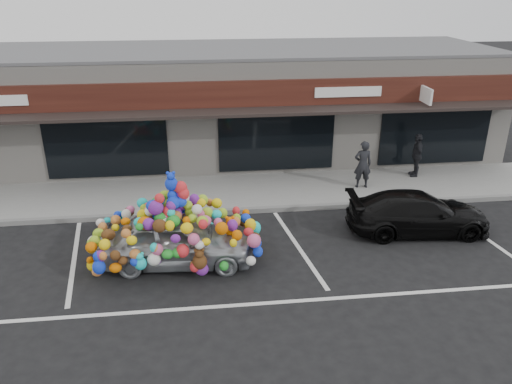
{
  "coord_description": "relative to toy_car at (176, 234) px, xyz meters",
  "views": [
    {
      "loc": [
        0.24,
        -11.65,
        6.84
      ],
      "look_at": [
        1.78,
        1.4,
        1.18
      ],
      "focal_mm": 35.0,
      "sensor_mm": 36.0,
      "label": 1
    }
  ],
  "objects": [
    {
      "name": "lane_line",
      "position": [
        2.48,
        -2.04,
        -0.84
      ],
      "size": [
        14.0,
        0.12,
        0.01
      ],
      "primitive_type": "cube",
      "color": "silver",
      "rests_on": "ground"
    },
    {
      "name": "ground",
      "position": [
        0.48,
        0.26,
        -0.84
      ],
      "size": [
        90.0,
        90.0,
        0.0
      ],
      "primitive_type": "plane",
      "color": "black",
      "rests_on": "ground"
    },
    {
      "name": "sidewalk",
      "position": [
        0.48,
        4.26,
        -0.77
      ],
      "size": [
        26.0,
        3.0,
        0.15
      ],
      "primitive_type": "cube",
      "color": "gray",
      "rests_on": "ground"
    },
    {
      "name": "pedestrian_c",
      "position": [
        8.49,
        4.88,
        0.1
      ],
      "size": [
        0.98,
        0.53,
        1.59
      ],
      "primitive_type": "imported",
      "rotation": [
        0.0,
        0.0,
        4.56
      ],
      "color": "black",
      "rests_on": "sidewalk"
    },
    {
      "name": "toy_car",
      "position": [
        0.0,
        0.0,
        0.0
      ],
      "size": [
        2.9,
        4.37,
        2.48
      ],
      "rotation": [
        0.0,
        0.0,
        1.5
      ],
      "color": "gray",
      "rests_on": "ground"
    },
    {
      "name": "black_sedan",
      "position": [
        6.89,
        0.94,
        -0.25
      ],
      "size": [
        1.95,
        4.18,
        1.18
      ],
      "primitive_type": "imported",
      "rotation": [
        0.0,
        0.0,
        1.5
      ],
      "color": "black",
      "rests_on": "ground"
    },
    {
      "name": "parking_stripe_mid",
      "position": [
        3.28,
        0.46,
        -0.84
      ],
      "size": [
        0.73,
        4.37,
        0.01
      ],
      "primitive_type": "cube",
      "rotation": [
        0.0,
        0.0,
        0.14
      ],
      "color": "silver",
      "rests_on": "ground"
    },
    {
      "name": "pedestrian_a",
      "position": [
        6.21,
        4.05,
        0.14
      ],
      "size": [
        0.63,
        0.43,
        1.66
      ],
      "primitive_type": "imported",
      "rotation": [
        0.0,
        0.0,
        3.08
      ],
      "color": "black",
      "rests_on": "sidewalk"
    },
    {
      "name": "kerb",
      "position": [
        0.48,
        2.76,
        -0.77
      ],
      "size": [
        26.0,
        0.18,
        0.16
      ],
      "primitive_type": "cube",
      "color": "slate",
      "rests_on": "ground"
    },
    {
      "name": "parking_stripe_right",
      "position": [
        8.68,
        0.46,
        -0.84
      ],
      "size": [
        0.73,
        4.37,
        0.01
      ],
      "primitive_type": "cube",
      "rotation": [
        0.0,
        0.0,
        0.14
      ],
      "color": "silver",
      "rests_on": "ground"
    },
    {
      "name": "shop_building",
      "position": [
        0.48,
        8.7,
        1.32
      ],
      "size": [
        24.0,
        7.2,
        4.31
      ],
      "color": "beige",
      "rests_on": "ground"
    },
    {
      "name": "parking_stripe_left",
      "position": [
        -2.72,
        0.46,
        -0.84
      ],
      "size": [
        0.73,
        4.37,
        0.01
      ],
      "primitive_type": "cube",
      "rotation": [
        0.0,
        0.0,
        0.14
      ],
      "color": "silver",
      "rests_on": "ground"
    }
  ]
}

